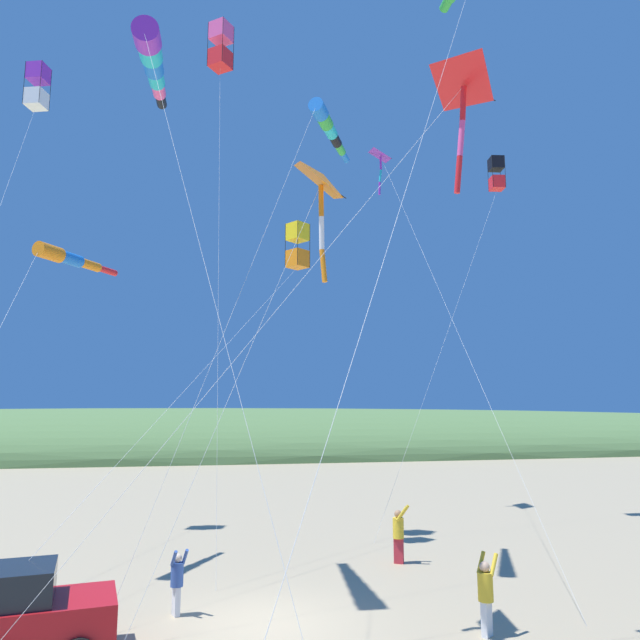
% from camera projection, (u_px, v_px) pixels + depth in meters
% --- Properties ---
extents(ground_plane, '(600.00, 600.00, 0.00)m').
position_uv_depth(ground_plane, '(266.00, 623.00, 13.87)').
color(ground_plane, tan).
extents(dune_ridge_grassy, '(28.00, 240.00, 10.43)m').
position_uv_depth(dune_ridge_grassy, '(214.00, 454.00, 67.15)').
color(dune_ridge_grassy, '#567A42').
rests_on(dune_ridge_grassy, ground_plane).
extents(person_adult_flyer, '(0.61, 0.66, 1.86)m').
position_uv_depth(person_adult_flyer, '(399.00, 531.00, 19.38)').
color(person_adult_flyer, '#B72833').
rests_on(person_adult_flyer, ground_plane).
extents(person_child_green_jacket, '(0.55, 0.47, 1.59)m').
position_uv_depth(person_child_green_jacket, '(177.00, 578.00, 14.46)').
color(person_child_green_jacket, silver).
rests_on(person_child_green_jacket, ground_plane).
extents(person_child_grey_jacket, '(0.61, 0.63, 1.75)m').
position_uv_depth(person_child_grey_jacket, '(486.00, 591.00, 13.16)').
color(person_child_grey_jacket, silver).
rests_on(person_child_grey_jacket, ground_plane).
extents(kite_box_red_high_left, '(10.65, 9.01, 12.31)m').
position_uv_depth(kite_box_red_high_left, '(297.00, 246.00, 23.27)').
color(kite_box_red_high_left, yellow).
rests_on(kite_box_red_high_left, ground_plane).
extents(kite_delta_orange_high_right, '(2.35, 5.20, 10.93)m').
position_uv_depth(kite_delta_orange_high_right, '(323.00, 183.00, 14.15)').
color(kite_delta_orange_high_right, orange).
rests_on(kite_delta_orange_high_right, ground_plane).
extents(kite_box_striped_overhead, '(14.61, 1.92, 20.20)m').
position_uv_depth(kite_box_striped_overhead, '(37.00, 87.00, 26.09)').
color(kite_box_striped_overhead, purple).
rests_on(kite_box_striped_overhead, ground_plane).
extents(kite_box_teal_far_right, '(6.52, 1.12, 21.38)m').
position_uv_depth(kite_box_teal_far_right, '(221.00, 46.00, 25.11)').
color(kite_box_teal_far_right, '#EF4C93').
rests_on(kite_box_teal_far_right, ground_plane).
extents(kite_delta_blue_topmost, '(16.66, 1.71, 18.97)m').
position_uv_depth(kite_delta_blue_topmost, '(381.00, 156.00, 31.71)').
color(kite_delta_blue_topmost, purple).
rests_on(kite_delta_blue_topmost, ground_plane).
extents(kite_delta_long_streamer_right, '(2.47, 10.83, 13.25)m').
position_uv_depth(kite_delta_long_streamer_right, '(465.00, 84.00, 14.13)').
color(kite_delta_long_streamer_right, red).
rests_on(kite_delta_long_streamer_right, ground_plane).
extents(kite_windsock_checkered_midright, '(11.46, 4.07, 15.42)m').
position_uv_depth(kite_windsock_checkered_midright, '(152.00, 60.00, 17.14)').
color(kite_windsock_checkered_midright, purple).
rests_on(kite_windsock_checkered_midright, ground_plane).
extents(kite_box_magenta_far_left, '(3.46, 7.86, 17.40)m').
position_uv_depth(kite_box_magenta_far_left, '(496.00, 174.00, 29.10)').
color(kite_box_magenta_far_left, black).
rests_on(kite_box_magenta_far_left, ground_plane).
extents(kite_windsock_black_fish_shape, '(6.56, 7.20, 14.71)m').
position_uv_depth(kite_windsock_black_fish_shape, '(328.00, 127.00, 19.70)').
color(kite_windsock_black_fish_shape, blue).
rests_on(kite_windsock_black_fish_shape, ground_plane).
extents(kite_windsock_small_distant, '(11.71, 2.47, 10.09)m').
position_uv_depth(kite_windsock_small_distant, '(68.00, 258.00, 19.05)').
color(kite_windsock_small_distant, orange).
rests_on(kite_windsock_small_distant, ground_plane).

